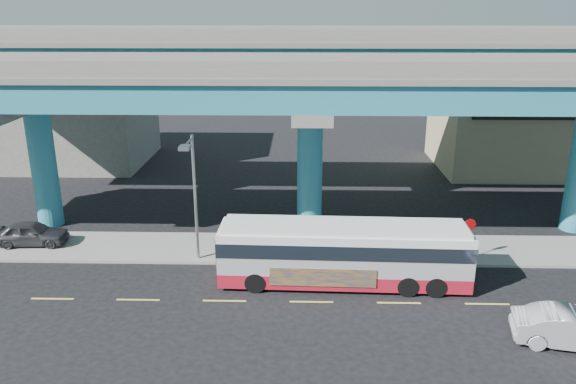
{
  "coord_description": "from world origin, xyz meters",
  "views": [
    {
      "loc": [
        -0.52,
        -23.13,
        12.85
      ],
      "look_at": [
        -1.18,
        4.0,
        3.88
      ],
      "focal_mm": 35.0,
      "sensor_mm": 36.0,
      "label": 1
    }
  ],
  "objects_px": {
    "transit_bus": "(344,252)",
    "stop_sign": "(469,231)",
    "parked_car": "(31,233)",
    "sedan": "(572,329)",
    "street_lamp": "(192,181)"
  },
  "relations": [
    {
      "from": "parked_car",
      "to": "street_lamp",
      "type": "distance_m",
      "value": 10.57
    },
    {
      "from": "sedan",
      "to": "street_lamp",
      "type": "bearing_deg",
      "value": 78.14
    },
    {
      "from": "transit_bus",
      "to": "sedan",
      "type": "relative_size",
      "value": 2.53
    },
    {
      "from": "transit_bus",
      "to": "parked_car",
      "type": "height_order",
      "value": "transit_bus"
    },
    {
      "from": "stop_sign",
      "to": "parked_car",
      "type": "bearing_deg",
      "value": -172.08
    },
    {
      "from": "sedan",
      "to": "stop_sign",
      "type": "distance_m",
      "value": 8.01
    },
    {
      "from": "transit_bus",
      "to": "parked_car",
      "type": "distance_m",
      "value": 17.65
    },
    {
      "from": "parked_car",
      "to": "sedan",
      "type": "bearing_deg",
      "value": -112.19
    },
    {
      "from": "sedan",
      "to": "street_lamp",
      "type": "relative_size",
      "value": 0.71
    },
    {
      "from": "street_lamp",
      "to": "stop_sign",
      "type": "bearing_deg",
      "value": 2.85
    },
    {
      "from": "parked_car",
      "to": "street_lamp",
      "type": "xyz_separation_m",
      "value": [
        9.66,
        -2.11,
        3.75
      ]
    },
    {
      "from": "sedan",
      "to": "stop_sign",
      "type": "relative_size",
      "value": 2.07
    },
    {
      "from": "sedan",
      "to": "transit_bus",
      "type": "bearing_deg",
      "value": 71.02
    },
    {
      "from": "street_lamp",
      "to": "sedan",
      "type": "bearing_deg",
      "value": -23.29
    },
    {
      "from": "transit_bus",
      "to": "stop_sign",
      "type": "bearing_deg",
      "value": 22.76
    }
  ]
}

